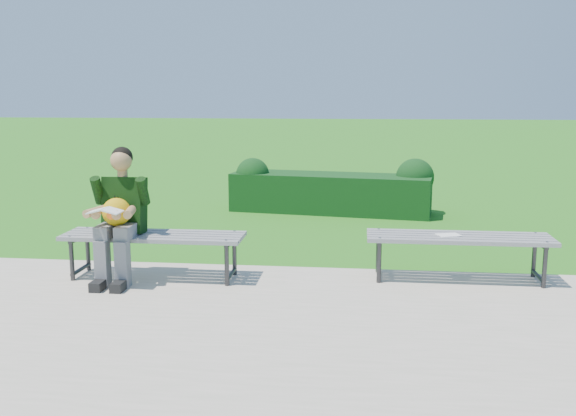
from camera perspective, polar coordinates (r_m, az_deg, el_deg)
ground at (r=6.90m, az=0.80°, el=-5.41°), size 80.00×80.00×0.00m
walkway at (r=5.24m, az=-1.13°, el=-10.43°), size 30.00×3.50×0.02m
hedge at (r=10.09m, az=4.01°, el=1.62°), size 3.23×1.22×0.86m
bench_left at (r=6.54m, az=-11.85°, el=-2.73°), size 1.80×0.50×0.46m
bench_right at (r=6.55m, az=14.94°, el=-2.84°), size 1.80×0.50×0.46m
seated_boy at (r=6.49m, az=-14.74°, el=-0.26°), size 0.56×0.76×1.31m
paper_sheet at (r=6.53m, az=14.09°, el=-2.34°), size 0.26×0.22×0.01m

